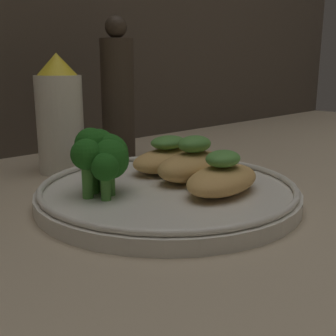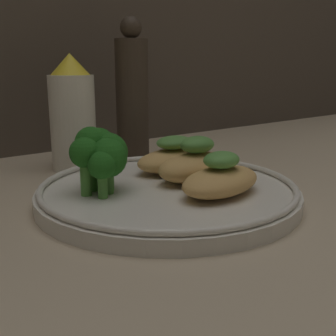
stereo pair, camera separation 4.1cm
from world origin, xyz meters
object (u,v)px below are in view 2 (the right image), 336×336
at_px(broccoli_bunch, 101,154).
at_px(pepper_grinder, 132,96).
at_px(sauce_bottle, 73,115).
at_px(plate, 168,191).

relative_size(broccoli_bunch, pepper_grinder, 0.32).
bearing_deg(sauce_bottle, broccoli_bunch, -106.62).
bearing_deg(pepper_grinder, broccoli_bunch, -131.88).
relative_size(plate, broccoli_bunch, 4.14).
bearing_deg(sauce_bottle, pepper_grinder, -0.00).
height_order(broccoli_bunch, pepper_grinder, pepper_grinder).
relative_size(broccoli_bunch, sauce_bottle, 0.43).
bearing_deg(broccoli_bunch, sauce_bottle, 73.38).
bearing_deg(pepper_grinder, sauce_bottle, 180.00).
relative_size(plate, sauce_bottle, 1.77).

